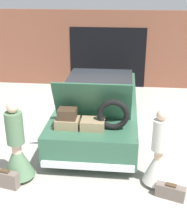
# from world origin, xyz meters

# --- Properties ---
(ground_plane) EXTENTS (40.00, 40.00, 0.00)m
(ground_plane) POSITION_xyz_m (0.00, 0.00, 0.00)
(ground_plane) COLOR #ADA89E
(garage_wall_back) EXTENTS (12.00, 0.14, 2.80)m
(garage_wall_back) POSITION_xyz_m (0.00, 3.62, 1.39)
(garage_wall_back) COLOR brown
(garage_wall_back) RESTS_ON ground_plane
(car) EXTENTS (2.04, 5.22, 1.79)m
(car) POSITION_xyz_m (-0.00, -0.00, 0.60)
(car) COLOR #336047
(car) RESTS_ON ground_plane
(person_left) EXTENTS (0.65, 0.65, 1.66)m
(person_left) POSITION_xyz_m (-1.38, -2.73, 0.59)
(person_left) COLOR beige
(person_left) RESTS_ON ground_plane
(person_right) EXTENTS (0.56, 0.56, 1.59)m
(person_right) POSITION_xyz_m (1.38, -2.64, 0.57)
(person_right) COLOR beige
(person_right) RESTS_ON ground_plane
(suitcase_beside_left_person) EXTENTS (0.58, 0.30, 0.36)m
(suitcase_beside_left_person) POSITION_xyz_m (-1.55, -3.04, 0.17)
(suitcase_beside_left_person) COLOR #75665B
(suitcase_beside_left_person) RESTS_ON ground_plane
(suitcase_beside_right_person) EXTENTS (0.56, 0.33, 0.30)m
(suitcase_beside_right_person) POSITION_xyz_m (1.60, -3.07, 0.14)
(suitcase_beside_right_person) COLOR #75665B
(suitcase_beside_right_person) RESTS_ON ground_plane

